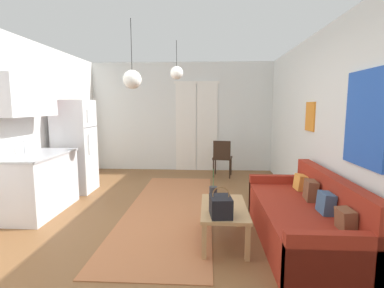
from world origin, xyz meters
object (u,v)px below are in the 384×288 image
object	(u,v)px
coffee_table	(224,211)
refrigerator	(75,146)
accent_chair	(222,156)
handbag	(221,206)
pendant_lamp_near	(132,79)
couch	(306,221)
bamboo_vase	(213,194)
pendant_lamp_far	(177,73)

from	to	relation	value
coffee_table	refrigerator	xyz separation A→B (m)	(-2.64, 1.86, 0.48)
refrigerator	accent_chair	xyz separation A→B (m)	(2.77, 1.21, -0.38)
handbag	pendant_lamp_near	distance (m)	1.86
accent_chair	pendant_lamp_near	world-z (taller)	pendant_lamp_near
couch	refrigerator	size ratio (longest dim) A/B	1.20
couch	refrigerator	xyz separation A→B (m)	(-3.59, 1.88, 0.57)
couch	handbag	world-z (taller)	couch
bamboo_vase	handbag	distance (m)	0.46
accent_chair	pendant_lamp_far	bearing A→B (deg)	70.42
couch	accent_chair	distance (m)	3.20
handbag	accent_chair	xyz separation A→B (m)	(0.18, 3.37, -0.06)
coffee_table	bamboo_vase	size ratio (longest dim) A/B	2.28
coffee_table	accent_chair	world-z (taller)	accent_chair
handbag	pendant_lamp_far	size ratio (longest dim) A/B	0.52
pendant_lamp_far	coffee_table	bearing A→B (deg)	-64.98
refrigerator	pendant_lamp_near	world-z (taller)	pendant_lamp_near
couch	pendant_lamp_far	bearing A→B (deg)	137.19
bamboo_vase	handbag	world-z (taller)	bamboo_vase
couch	bamboo_vase	world-z (taller)	bamboo_vase
pendant_lamp_far	handbag	bearing A→B (deg)	-70.03
couch	coffee_table	bearing A→B (deg)	179.20
refrigerator	pendant_lamp_near	distance (m)	2.40
couch	refrigerator	distance (m)	4.09
coffee_table	pendant_lamp_near	world-z (taller)	pendant_lamp_near
handbag	refrigerator	distance (m)	3.38
pendant_lamp_far	bamboo_vase	bearing A→B (deg)	-66.67
couch	pendant_lamp_far	distance (m)	2.91
handbag	accent_chair	world-z (taller)	accent_chair
coffee_table	pendant_lamp_far	distance (m)	2.43
handbag	accent_chair	bearing A→B (deg)	86.88
bamboo_vase	accent_chair	xyz separation A→B (m)	(0.26, 2.92, -0.05)
couch	coffee_table	xyz separation A→B (m)	(-0.94, 0.01, 0.09)
couch	coffee_table	distance (m)	0.95
accent_chair	pendant_lamp_near	size ratio (longest dim) A/B	0.99
coffee_table	pendant_lamp_near	bearing A→B (deg)	163.78
coffee_table	bamboo_vase	distance (m)	0.25
pendant_lamp_near	couch	bearing A→B (deg)	-9.37
coffee_table	refrigerator	size ratio (longest dim) A/B	0.55
refrigerator	accent_chair	world-z (taller)	refrigerator
pendant_lamp_near	coffee_table	bearing A→B (deg)	-16.22
accent_chair	pendant_lamp_far	distance (m)	2.42
couch	handbag	distance (m)	1.06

